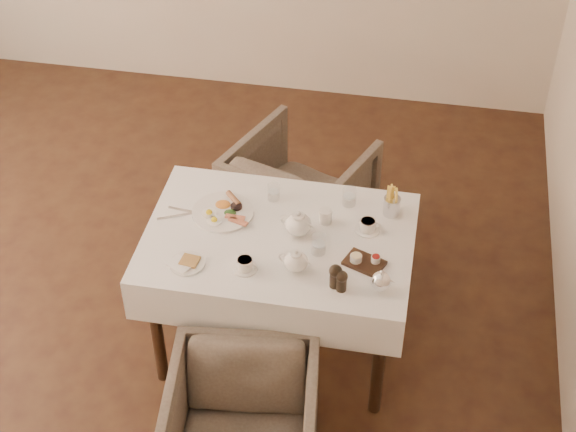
# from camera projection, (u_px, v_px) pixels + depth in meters

# --- Properties ---
(table) EXTENTS (1.28, 0.88, 0.75)m
(table) POSITION_uv_depth(u_px,v_px,m) (279.00, 254.00, 4.26)
(table) COLOR black
(table) RESTS_ON ground
(armchair_near) EXTENTS (0.72, 0.74, 0.61)m
(armchair_near) POSITION_uv_depth(u_px,v_px,m) (243.00, 427.00, 3.91)
(armchair_near) COLOR #4E4239
(armchair_near) RESTS_ON ground
(armchair_far) EXTENTS (0.92, 0.93, 0.65)m
(armchair_far) POSITION_uv_depth(u_px,v_px,m) (299.00, 193.00, 5.11)
(armchair_far) COLOR #4E4239
(armchair_far) RESTS_ON ground
(breakfast_plate) EXTENTS (0.30, 0.30, 0.04)m
(breakfast_plate) POSITION_uv_depth(u_px,v_px,m) (224.00, 211.00, 4.31)
(breakfast_plate) COLOR white
(breakfast_plate) RESTS_ON table
(side_plate) EXTENTS (0.18, 0.16, 0.02)m
(side_plate) POSITION_uv_depth(u_px,v_px,m) (186.00, 263.00, 4.04)
(side_plate) COLOR white
(side_plate) RESTS_ON table
(teapot_centre) EXTENTS (0.20, 0.17, 0.14)m
(teapot_centre) POSITION_uv_depth(u_px,v_px,m) (298.00, 223.00, 4.15)
(teapot_centre) COLOR white
(teapot_centre) RESTS_ON table
(teapot_front) EXTENTS (0.17, 0.14, 0.12)m
(teapot_front) POSITION_uv_depth(u_px,v_px,m) (296.00, 260.00, 3.98)
(teapot_front) COLOR white
(teapot_front) RESTS_ON table
(creamer) EXTENTS (0.06, 0.06, 0.07)m
(creamer) POSITION_uv_depth(u_px,v_px,m) (325.00, 216.00, 4.24)
(creamer) COLOR white
(creamer) RESTS_ON table
(teacup_near) EXTENTS (0.12, 0.12, 0.06)m
(teacup_near) POSITION_uv_depth(u_px,v_px,m) (245.00, 264.00, 4.00)
(teacup_near) COLOR white
(teacup_near) RESTS_ON table
(teacup_far) EXTENTS (0.12, 0.12, 0.06)m
(teacup_far) POSITION_uv_depth(u_px,v_px,m) (368.00, 226.00, 4.20)
(teacup_far) COLOR white
(teacup_far) RESTS_ON table
(glass_left) EXTENTS (0.07, 0.07, 0.09)m
(glass_left) POSITION_uv_depth(u_px,v_px,m) (274.00, 192.00, 4.37)
(glass_left) COLOR silver
(glass_left) RESTS_ON table
(glass_mid) EXTENTS (0.09, 0.09, 0.10)m
(glass_mid) POSITION_uv_depth(u_px,v_px,m) (318.00, 244.00, 4.07)
(glass_mid) COLOR silver
(glass_mid) RESTS_ON table
(glass_right) EXTENTS (0.08, 0.08, 0.10)m
(glass_right) POSITION_uv_depth(u_px,v_px,m) (349.00, 196.00, 4.34)
(glass_right) COLOR silver
(glass_right) RESTS_ON table
(condiment_board) EXTENTS (0.21, 0.18, 0.05)m
(condiment_board) POSITION_uv_depth(u_px,v_px,m) (364.00, 261.00, 4.03)
(condiment_board) COLOR black
(condiment_board) RESTS_ON table
(pepper_mill_left) EXTENTS (0.08, 0.08, 0.12)m
(pepper_mill_left) POSITION_uv_depth(u_px,v_px,m) (335.00, 276.00, 3.90)
(pepper_mill_left) COLOR black
(pepper_mill_left) RESTS_ON table
(pepper_mill_right) EXTENTS (0.06, 0.06, 0.11)m
(pepper_mill_right) POSITION_uv_depth(u_px,v_px,m) (342.00, 281.00, 3.88)
(pepper_mill_right) COLOR black
(pepper_mill_right) RESTS_ON table
(silver_pot) EXTENTS (0.13, 0.12, 0.12)m
(silver_pot) POSITION_uv_depth(u_px,v_px,m) (381.00, 280.00, 3.88)
(silver_pot) COLOR white
(silver_pot) RESTS_ON table
(fries_cup) EXTENTS (0.08, 0.08, 0.17)m
(fries_cup) POSITION_uv_depth(u_px,v_px,m) (392.00, 202.00, 4.26)
(fries_cup) COLOR silver
(fries_cup) RESTS_ON table
(cutlery_fork) EXTENTS (0.19, 0.03, 0.00)m
(cutlery_fork) POSITION_uv_depth(u_px,v_px,m) (186.00, 211.00, 4.33)
(cutlery_fork) COLOR silver
(cutlery_fork) RESTS_ON table
(cutlery_knife) EXTENTS (0.18, 0.09, 0.00)m
(cutlery_knife) POSITION_uv_depth(u_px,v_px,m) (176.00, 216.00, 4.30)
(cutlery_knife) COLOR silver
(cutlery_knife) RESTS_ON table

